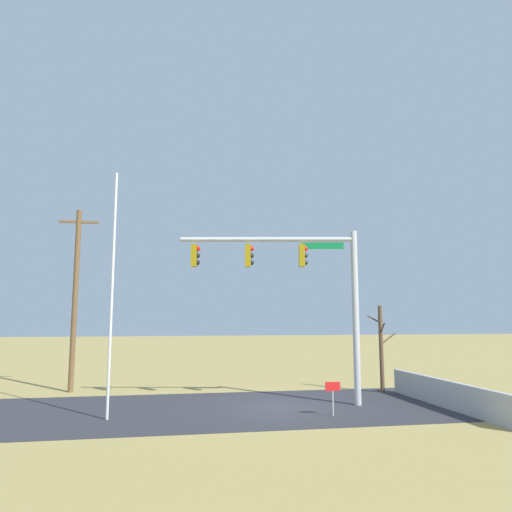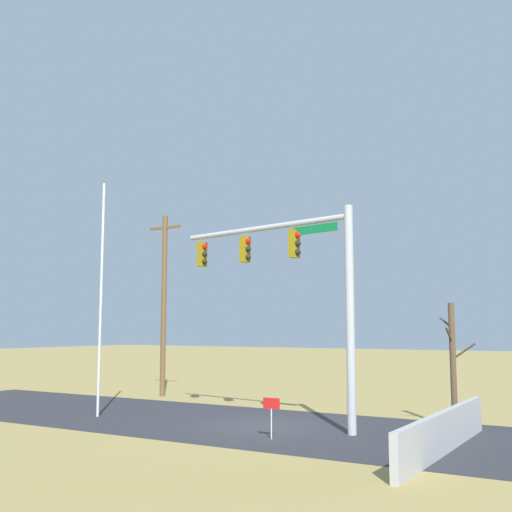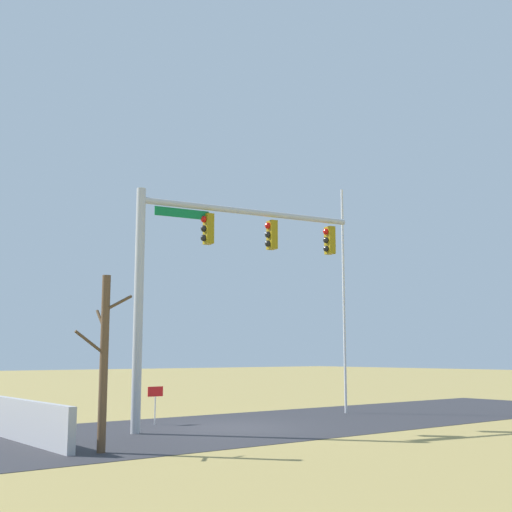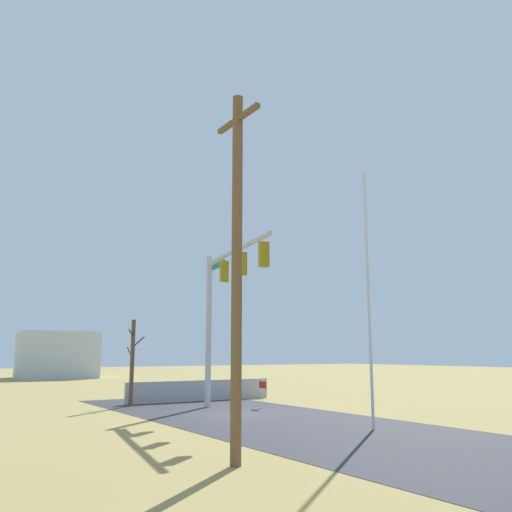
{
  "view_description": "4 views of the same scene",
  "coord_description": "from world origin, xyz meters",
  "px_view_note": "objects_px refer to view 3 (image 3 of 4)",
  "views": [
    {
      "loc": [
        -4.39,
        -19.1,
        3.51
      ],
      "look_at": [
        -0.7,
        1.06,
        6.23
      ],
      "focal_mm": 33.16,
      "sensor_mm": 36.0,
      "label": 1
    },
    {
      "loc": [
        10.96,
        -18.76,
        3.27
      ],
      "look_at": [
        -0.78,
        0.79,
        5.94
      ],
      "focal_mm": 43.82,
      "sensor_mm": 36.0,
      "label": 2
    },
    {
      "loc": [
        12.89,
        17.44,
        2.26
      ],
      "look_at": [
        -0.57,
        0.44,
        5.44
      ],
      "focal_mm": 47.16,
      "sensor_mm": 36.0,
      "label": 3
    },
    {
      "loc": [
        -19.96,
        12.08,
        2.52
      ],
      "look_at": [
        -1.36,
        0.05,
        6.52
      ],
      "focal_mm": 37.75,
      "sensor_mm": 36.0,
      "label": 4
    }
  ],
  "objects_px": {
    "signal_mast": "(207,261)",
    "open_sign": "(155,396)",
    "flagpole": "(344,299)",
    "bare_tree": "(104,360)"
  },
  "relations": [
    {
      "from": "signal_mast",
      "to": "open_sign",
      "type": "distance_m",
      "value": 4.88
    },
    {
      "from": "flagpole",
      "to": "bare_tree",
      "type": "height_order",
      "value": "flagpole"
    },
    {
      "from": "flagpole",
      "to": "open_sign",
      "type": "distance_m",
      "value": 8.79
    },
    {
      "from": "flagpole",
      "to": "open_sign",
      "type": "height_order",
      "value": "flagpole"
    },
    {
      "from": "bare_tree",
      "to": "flagpole",
      "type": "bearing_deg",
      "value": -161.95
    },
    {
      "from": "flagpole",
      "to": "bare_tree",
      "type": "bearing_deg",
      "value": 18.05
    },
    {
      "from": "signal_mast",
      "to": "open_sign",
      "type": "relative_size",
      "value": 6.1
    },
    {
      "from": "signal_mast",
      "to": "bare_tree",
      "type": "height_order",
      "value": "signal_mast"
    },
    {
      "from": "open_sign",
      "to": "signal_mast",
      "type": "bearing_deg",
      "value": 99.07
    },
    {
      "from": "signal_mast",
      "to": "flagpole",
      "type": "relative_size",
      "value": 0.83
    }
  ]
}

